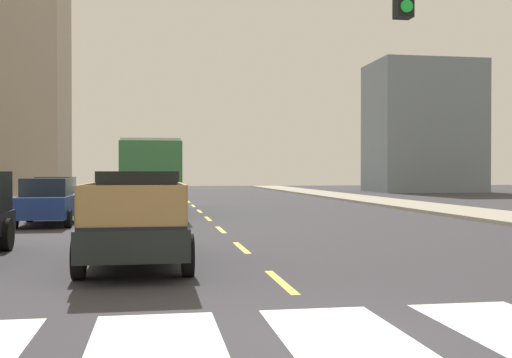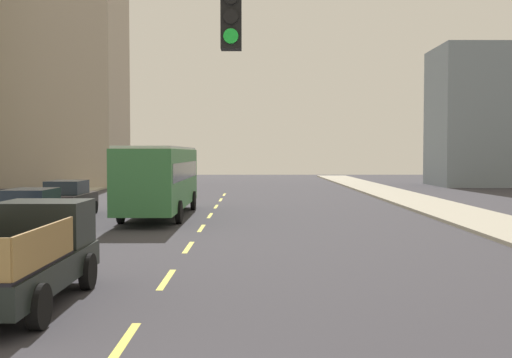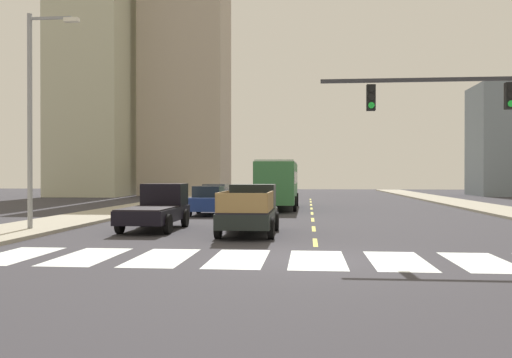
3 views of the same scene
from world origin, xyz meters
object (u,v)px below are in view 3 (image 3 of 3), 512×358
at_px(sedan_near_left, 216,196).
at_px(streetlight_left, 33,112).
at_px(pickup_stakebed, 250,210).
at_px(pickup_dark, 158,208).
at_px(sedan_near_right, 209,200).
at_px(city_bus, 278,181).

xyz_separation_m(sedan_near_left, streetlight_left, (-4.74, -17.19, 4.11)).
bearing_deg(pickup_stakebed, pickup_dark, 161.26).
height_order(pickup_dark, sedan_near_left, pickup_dark).
bearing_deg(pickup_dark, streetlight_left, -163.01).
relative_size(sedan_near_left, streetlight_left, 0.49).
bearing_deg(pickup_dark, pickup_stakebed, -21.98).
relative_size(sedan_near_right, streetlight_left, 0.49).
height_order(pickup_dark, streetlight_left, streetlight_left).
distance_m(pickup_stakebed, city_bus, 16.81).
bearing_deg(city_bus, pickup_stakebed, -90.26).
distance_m(pickup_stakebed, sedan_near_right, 10.72).
distance_m(pickup_dark, city_bus, 16.01).
height_order(city_bus, streetlight_left, streetlight_left).
bearing_deg(sedan_near_right, city_bus, 62.80).
bearing_deg(streetlight_left, pickup_stakebed, 1.98).
bearing_deg(sedan_near_right, sedan_near_left, 98.08).
bearing_deg(streetlight_left, sedan_near_right, 62.46).
height_order(pickup_stakebed, city_bus, city_bus).
distance_m(pickup_dark, streetlight_left, 6.47).
xyz_separation_m(pickup_stakebed, sedan_near_left, (-4.20, 16.88, -0.08)).
bearing_deg(streetlight_left, city_bus, 61.75).
height_order(city_bus, sedan_near_left, city_bus).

